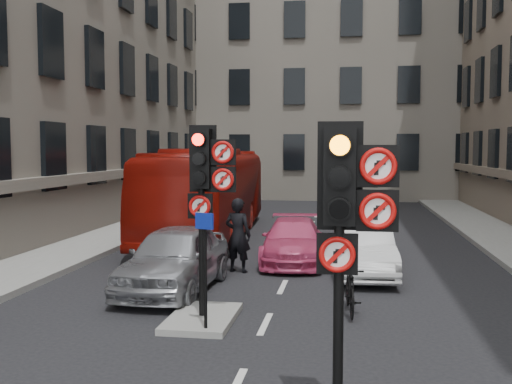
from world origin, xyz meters
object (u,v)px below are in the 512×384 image
(car_pink, at_px, (293,241))
(car_silver, at_px, (175,258))
(signal_near, at_px, (347,209))
(car_white, at_px, (364,250))
(motorcyclist, at_px, (238,235))
(info_sign, at_px, (205,254))
(motorcycle, at_px, (350,289))
(signal_far, at_px, (206,179))
(bus_red, at_px, (208,193))

(car_pink, bearing_deg, car_silver, -124.70)
(signal_near, relative_size, car_white, 0.90)
(motorcyclist, relative_size, info_sign, 0.97)
(car_white, bearing_deg, car_pink, 139.23)
(motorcycle, distance_m, info_sign, 3.22)
(signal_far, bearing_deg, motorcycle, 20.68)
(car_white, xyz_separation_m, motorcyclist, (-3.26, -0.13, 0.32))
(car_silver, xyz_separation_m, car_white, (4.32, 2.35, -0.09))
(car_white, relative_size, info_sign, 1.96)
(signal_far, bearing_deg, motorcyclist, 92.98)
(bus_red, bearing_deg, info_sign, -79.39)
(bus_red, relative_size, info_sign, 5.71)
(car_silver, bearing_deg, bus_red, 100.29)
(car_silver, distance_m, motorcycle, 4.18)
(car_silver, relative_size, motorcyclist, 2.24)
(bus_red, xyz_separation_m, motorcycle, (5.14, -9.62, -1.13))
(signal_far, height_order, car_white, signal_far)
(car_white, height_order, bus_red, bus_red)
(signal_far, height_order, motorcyclist, signal_far)
(motorcyclist, bearing_deg, bus_red, -55.87)
(motorcycle, bearing_deg, signal_near, -95.14)
(signal_far, height_order, car_silver, signal_far)
(motorcyclist, bearing_deg, motorcycle, 143.62)
(signal_far, height_order, bus_red, signal_far)
(car_pink, distance_m, bus_red, 5.83)
(car_silver, relative_size, car_pink, 1.04)
(signal_near, relative_size, info_sign, 1.76)
(signal_near, xyz_separation_m, car_pink, (-1.53, 10.12, -1.97))
(car_white, xyz_separation_m, info_sign, (-2.85, -5.44, 0.78))
(car_pink, bearing_deg, car_white, -39.94)
(motorcyclist, bearing_deg, signal_far, 106.99)
(car_silver, bearing_deg, info_sign, -62.42)
(signal_near, relative_size, motorcycle, 2.18)
(bus_red, xyz_separation_m, motorcyclist, (2.24, -6.11, -0.64))
(signal_far, xyz_separation_m, car_silver, (-1.30, 2.30, -1.95))
(signal_far, xyz_separation_m, motorcyclist, (-0.23, 4.52, -1.72))
(car_white, height_order, motorcyclist, motorcyclist)
(signal_near, height_order, car_silver, signal_near)
(signal_near, bearing_deg, bus_red, 109.13)
(car_silver, height_order, motorcycle, car_silver)
(car_pink, bearing_deg, motorcycle, -75.55)
(car_pink, distance_m, motorcycle, 5.36)
(bus_red, bearing_deg, signal_far, -79.31)
(motorcycle, xyz_separation_m, motorcyclist, (-2.90, 3.51, 0.49))
(car_pink, relative_size, info_sign, 2.07)
(car_silver, bearing_deg, signal_far, -58.35)
(car_silver, bearing_deg, car_pink, 60.42)
(signal_far, relative_size, info_sign, 1.76)
(car_white, distance_m, car_pink, 2.44)
(car_pink, bearing_deg, motorcyclist, -132.10)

